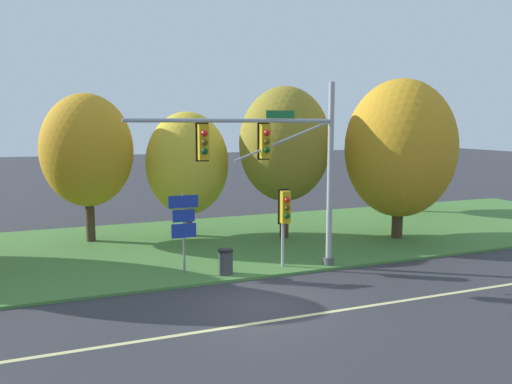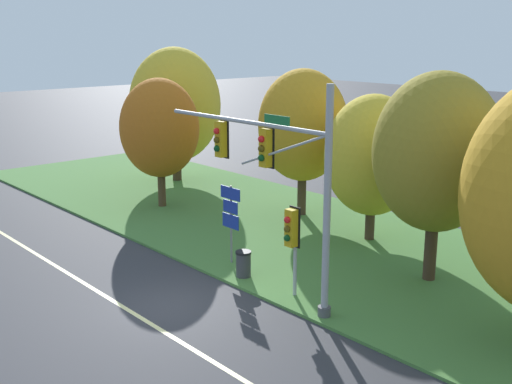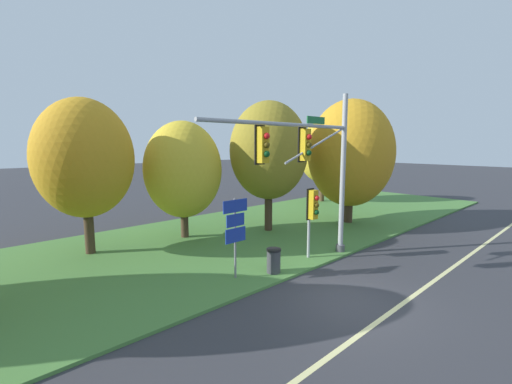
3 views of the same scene
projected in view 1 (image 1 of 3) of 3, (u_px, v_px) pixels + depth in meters
The scene contains 12 objects.
ground_plane at pixel (264, 306), 15.28m from camera, with size 160.00×160.00×0.00m, color #333338.
lane_stripe at pixel (280, 320), 14.17m from camera, with size 36.00×0.16×0.01m, color beige.
grass_verge at pixel (197, 244), 22.89m from camera, with size 48.00×11.50×0.10m, color #477A38.
traffic_signal_mast at pixel (279, 158), 18.04m from camera, with size 7.81×0.49×6.97m.
pedestrian_signal_near_kerb at pixel (285, 211), 18.74m from camera, with size 0.46×0.55×3.00m.
route_sign_post at pixel (184, 222), 17.93m from camera, with size 1.09×0.08×2.94m.
tree_behind_signpost at pixel (87, 151), 22.75m from camera, with size 4.13×4.13×6.81m.
tree_mid_verge at pixel (187, 164), 23.95m from camera, with size 3.95×3.95×6.01m.
tree_tall_centre at pixel (285, 144), 23.49m from camera, with size 4.31×4.31×7.18m.
tree_right_far at pixel (400, 149), 23.48m from camera, with size 5.19×5.19×7.52m.
tree_furthest_back at pixel (412, 145), 30.83m from camera, with size 4.11×4.11×6.74m.
trash_bin at pixel (226, 261), 18.10m from camera, with size 0.56×0.56×0.93m.
Camera 1 is at (-5.53, -13.59, 5.52)m, focal length 35.00 mm.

